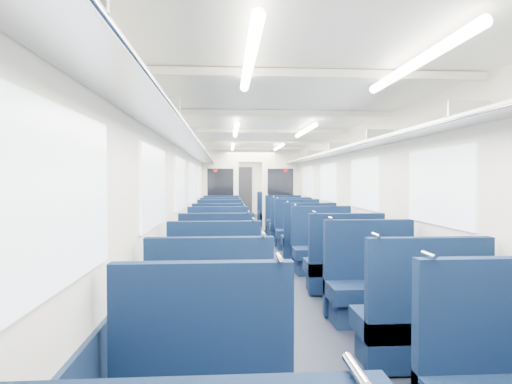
# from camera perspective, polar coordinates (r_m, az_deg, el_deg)

# --- Properties ---
(floor) EXTENTS (2.80, 18.00, 0.01)m
(floor) POSITION_cam_1_polar(r_m,az_deg,el_deg) (9.47, 0.39, -7.36)
(floor) COLOR black
(floor) RESTS_ON ground
(ceiling) EXTENTS (2.80, 18.00, 0.01)m
(ceiling) POSITION_cam_1_polar(r_m,az_deg,el_deg) (9.39, 0.39, 6.94)
(ceiling) COLOR white
(ceiling) RESTS_ON wall_left
(wall_left) EXTENTS (0.02, 18.00, 2.35)m
(wall_left) POSITION_cam_1_polar(r_m,az_deg,el_deg) (9.36, -8.19, -0.26)
(wall_left) COLOR silver
(wall_left) RESTS_ON floor
(dado_left) EXTENTS (0.03, 17.90, 0.70)m
(dado_left) POSITION_cam_1_polar(r_m,az_deg,el_deg) (9.42, -8.08, -5.28)
(dado_left) COLOR #101D37
(dado_left) RESTS_ON floor
(wall_right) EXTENTS (0.02, 18.00, 2.35)m
(wall_right) POSITION_cam_1_polar(r_m,az_deg,el_deg) (9.57, 8.78, -0.22)
(wall_right) COLOR silver
(wall_right) RESTS_ON floor
(dado_right) EXTENTS (0.03, 17.90, 0.70)m
(dado_right) POSITION_cam_1_polar(r_m,az_deg,el_deg) (9.63, 8.67, -5.13)
(dado_right) COLOR #101D37
(dado_right) RESTS_ON floor
(wall_far) EXTENTS (2.80, 0.02, 2.35)m
(wall_far) POSITION_cam_1_polar(r_m,az_deg,el_deg) (18.34, -1.72, 0.72)
(wall_far) COLOR silver
(wall_far) RESTS_ON floor
(luggage_rack_left) EXTENTS (0.36, 17.40, 0.18)m
(luggage_rack_left) POSITION_cam_1_polar(r_m,az_deg,el_deg) (9.36, -7.07, 4.63)
(luggage_rack_left) COLOR #B2B5BA
(luggage_rack_left) RESTS_ON wall_left
(luggage_rack_right) EXTENTS (0.36, 17.40, 0.18)m
(luggage_rack_right) POSITION_cam_1_polar(r_m,az_deg,el_deg) (9.53, 7.70, 4.57)
(luggage_rack_right) COLOR #B2B5BA
(luggage_rack_right) RESTS_ON wall_right
(windows) EXTENTS (2.78, 15.60, 0.75)m
(windows) POSITION_cam_1_polar(r_m,az_deg,el_deg) (8.90, 0.61, 1.23)
(windows) COLOR white
(windows) RESTS_ON wall_left
(ceiling_fittings) EXTENTS (2.70, 16.06, 0.11)m
(ceiling_fittings) POSITION_cam_1_polar(r_m,az_deg,el_deg) (9.13, 0.51, 6.71)
(ceiling_fittings) COLOR white
(ceiling_fittings) RESTS_ON ceiling
(end_door) EXTENTS (0.75, 0.06, 2.00)m
(end_door) POSITION_cam_1_polar(r_m,az_deg,el_deg) (18.29, -1.71, 0.17)
(end_door) COLOR black
(end_door) RESTS_ON floor
(bulkhead) EXTENTS (2.80, 0.10, 2.35)m
(bulkhead) POSITION_cam_1_polar(r_m,az_deg,el_deg) (12.67, -0.74, 0.53)
(bulkhead) COLOR white
(bulkhead) RESTS_ON floor
(seat_4) EXTENTS (0.97, 0.54, 1.09)m
(seat_4) POSITION_cam_1_polar(r_m,az_deg,el_deg) (3.61, -6.02, -17.08)
(seat_4) COLOR #0D2042
(seat_4) RESTS_ON floor
(seat_5) EXTENTS (0.97, 0.54, 1.09)m
(seat_5) POSITION_cam_1_polar(r_m,az_deg,el_deg) (3.81, 20.83, -16.14)
(seat_5) COLOR #0D2042
(seat_5) RESTS_ON floor
(seat_6) EXTENTS (0.97, 0.54, 1.09)m
(seat_6) POSITION_cam_1_polar(r_m,az_deg,el_deg) (4.54, -5.56, -13.13)
(seat_6) COLOR #0D2042
(seat_6) RESTS_ON floor
(seat_7) EXTENTS (0.97, 0.54, 1.09)m
(seat_7) POSITION_cam_1_polar(r_m,az_deg,el_deg) (4.83, 15.04, -12.26)
(seat_7) COLOR #0D2042
(seat_7) RESTS_ON floor
(seat_8) EXTENTS (0.97, 0.54, 1.09)m
(seat_8) POSITION_cam_1_polar(r_m,az_deg,el_deg) (5.83, -5.18, -9.78)
(seat_8) COLOR #0D2042
(seat_8) RESTS_ON floor
(seat_9) EXTENTS (0.97, 0.54, 1.09)m
(seat_9) POSITION_cam_1_polar(r_m,az_deg,el_deg) (5.88, 11.42, -9.71)
(seat_9) COLOR #0D2042
(seat_9) RESTS_ON floor
(seat_10) EXTENTS (0.97, 0.54, 1.09)m
(seat_10) POSITION_cam_1_polar(r_m,az_deg,el_deg) (6.86, -4.98, -8.04)
(seat_10) COLOR #0D2042
(seat_10) RESTS_ON floor
(seat_11) EXTENTS (0.97, 0.54, 1.09)m
(seat_11) POSITION_cam_1_polar(r_m,az_deg,el_deg) (7.06, 8.75, -7.77)
(seat_11) COLOR #0D2042
(seat_11) RESTS_ON floor
(seat_12) EXTENTS (0.97, 0.54, 1.09)m
(seat_12) POSITION_cam_1_polar(r_m,az_deg,el_deg) (8.01, -4.82, -6.62)
(seat_12) COLOR #0D2042
(seat_12) RESTS_ON floor
(seat_13) EXTENTS (0.97, 0.54, 1.09)m
(seat_13) POSITION_cam_1_polar(r_m,az_deg,el_deg) (8.22, 6.91, -6.42)
(seat_13) COLOR #0D2042
(seat_13) RESTS_ON floor
(seat_14) EXTENTS (0.97, 0.54, 1.09)m
(seat_14) POSITION_cam_1_polar(r_m,az_deg,el_deg) (9.15, -4.71, -5.58)
(seat_14) COLOR #0D2042
(seat_14) RESTS_ON floor
(seat_15) EXTENTS (0.97, 0.54, 1.09)m
(seat_15) POSITION_cam_1_polar(r_m,az_deg,el_deg) (9.40, 5.52, -5.39)
(seat_15) COLOR #0D2042
(seat_15) RESTS_ON floor
(seat_16) EXTENTS (0.97, 0.54, 1.09)m
(seat_16) POSITION_cam_1_polar(r_m,az_deg,el_deg) (10.38, -4.61, -4.71)
(seat_16) COLOR #0D2042
(seat_16) RESTS_ON floor
(seat_17) EXTENTS (0.97, 0.54, 1.09)m
(seat_17) POSITION_cam_1_polar(r_m,az_deg,el_deg) (10.49, 4.52, -4.64)
(seat_17) COLOR #0D2042
(seat_17) RESTS_ON floor
(seat_18) EXTENTS (0.97, 0.54, 1.09)m
(seat_18) POSITION_cam_1_polar(r_m,az_deg,el_deg) (11.46, -4.55, -4.10)
(seat_18) COLOR #0D2042
(seat_18) RESTS_ON floor
(seat_19) EXTENTS (0.97, 0.54, 1.09)m
(seat_19) POSITION_cam_1_polar(r_m,az_deg,el_deg) (11.64, 3.68, -4.01)
(seat_19) COLOR #0D2042
(seat_19) RESTS_ON floor
(seat_20) EXTENTS (0.97, 0.54, 1.09)m
(seat_20) POSITION_cam_1_polar(r_m,az_deg,el_deg) (13.60, -4.44, -3.18)
(seat_20) COLOR #0D2042
(seat_20) RESTS_ON floor
(seat_21) EXTENTS (0.97, 0.54, 1.09)m
(seat_21) POSITION_cam_1_polar(r_m,az_deg,el_deg) (13.66, 2.54, -3.16)
(seat_21) COLOR #0D2042
(seat_21) RESTS_ON floor
(seat_22) EXTENTS (0.97, 0.54, 1.09)m
(seat_22) POSITION_cam_1_polar(r_m,az_deg,el_deg) (14.54, -4.41, -2.86)
(seat_22) COLOR #0D2042
(seat_22) RESTS_ON floor
(seat_23) EXTENTS (0.97, 0.54, 1.09)m
(seat_23) POSITION_cam_1_polar(r_m,az_deg,el_deg) (14.69, 2.09, -2.81)
(seat_23) COLOR #0D2042
(seat_23) RESTS_ON floor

